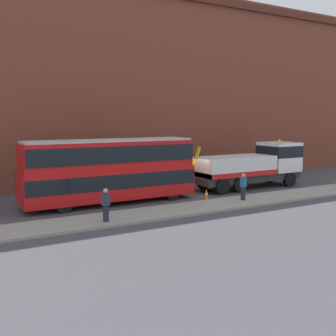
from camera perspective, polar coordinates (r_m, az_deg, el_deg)
ground_plane at (r=29.07m, az=3.19°, el=-3.64°), size 120.00×120.00×0.00m
near_kerb at (r=25.71m, az=8.32°, el=-4.96°), size 60.00×2.80×0.15m
building_facade at (r=34.31m, az=-2.79°, el=11.54°), size 60.00×1.50×16.00m
recovery_tow_truck at (r=32.05m, az=11.82°, el=0.41°), size 10.14×2.66×3.67m
double_decker_bus at (r=25.76m, az=-8.06°, el=-0.06°), size 11.05×2.57×4.06m
pedestrian_onlooker at (r=20.93m, az=-8.73°, el=-5.21°), size 0.42×0.48×1.71m
pedestrian_bystander at (r=26.46m, az=10.51°, el=-2.65°), size 0.46×0.38×1.71m
traffic_cone_near_bus at (r=27.04m, az=5.39°, el=-3.74°), size 0.36×0.36×0.72m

